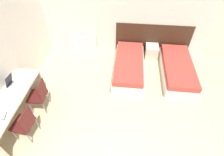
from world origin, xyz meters
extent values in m
cube|color=silver|center=(0.00, 4.51, 1.35)|extent=(5.83, 0.05, 2.70)
cube|color=silver|center=(-2.44, 2.24, 1.35)|extent=(0.05, 5.49, 2.70)
cube|color=#382316|center=(1.16, 4.48, 0.53)|extent=(2.47, 0.03, 1.06)
cube|color=silver|center=(0.43, 3.42, 0.13)|extent=(0.91, 2.05, 0.25)
cube|color=#CC3D33|center=(0.43, 3.42, 0.33)|extent=(0.83, 1.97, 0.16)
cube|color=silver|center=(1.89, 3.42, 0.13)|extent=(0.91, 2.05, 0.25)
cube|color=#CC3D33|center=(1.89, 3.42, 0.33)|extent=(0.83, 1.97, 0.16)
cube|color=beige|center=(1.16, 4.23, 0.21)|extent=(0.41, 0.44, 0.42)
cube|color=silver|center=(-1.22, 4.39, 0.27)|extent=(0.93, 0.12, 0.54)
cube|color=beige|center=(-2.12, 1.38, 0.75)|extent=(0.60, 1.94, 0.04)
cube|color=beige|center=(-2.12, 2.33, 0.37)|extent=(0.54, 0.04, 0.73)
cube|color=#511919|center=(-1.74, 1.76, 0.44)|extent=(0.43, 0.43, 0.05)
cube|color=#511919|center=(-1.55, 1.77, 0.69)|extent=(0.05, 0.37, 0.44)
cylinder|color=slate|center=(-1.90, 1.58, 0.21)|extent=(0.02, 0.02, 0.42)
cylinder|color=slate|center=(-1.92, 1.92, 0.21)|extent=(0.02, 0.02, 0.42)
cylinder|color=slate|center=(-1.56, 1.60, 0.21)|extent=(0.02, 0.02, 0.42)
cylinder|color=slate|center=(-1.58, 1.94, 0.21)|extent=(0.02, 0.02, 0.42)
cube|color=#511919|center=(-1.74, 1.01, 0.44)|extent=(0.44, 0.44, 0.05)
cube|color=#511919|center=(-1.56, 0.99, 0.69)|extent=(0.07, 0.37, 0.44)
cylinder|color=slate|center=(-1.93, 0.85, 0.21)|extent=(0.02, 0.02, 0.42)
cylinder|color=slate|center=(-1.90, 1.20, 0.21)|extent=(0.02, 0.02, 0.42)
cylinder|color=slate|center=(-1.59, 0.82, 0.21)|extent=(0.02, 0.02, 0.42)
cylinder|color=slate|center=(-1.55, 1.16, 0.21)|extent=(0.02, 0.02, 0.42)
cube|color=silver|center=(-2.14, 1.75, 0.78)|extent=(0.33, 0.24, 0.02)
cube|color=black|center=(-2.25, 1.76, 0.94)|extent=(0.13, 0.23, 0.30)
camera|label=1|loc=(0.34, -0.71, 3.73)|focal=28.00mm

